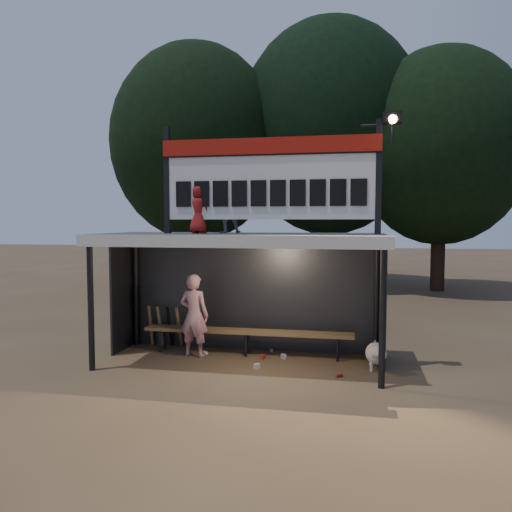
{
  "coord_description": "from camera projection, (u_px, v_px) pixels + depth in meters",
  "views": [
    {
      "loc": [
        1.94,
        -8.57,
        2.54
      ],
      "look_at": [
        0.2,
        0.4,
        1.9
      ],
      "focal_mm": 35.0,
      "sensor_mm": 36.0,
      "label": 1
    }
  ],
  "objects": [
    {
      "name": "ground",
      "position": [
        241.0,
        363.0,
        8.94
      ],
      "size": [
        80.0,
        80.0,
        0.0
      ],
      "primitive_type": "plane",
      "color": "brown",
      "rests_on": "ground"
    },
    {
      "name": "player",
      "position": [
        194.0,
        315.0,
        9.33
      ],
      "size": [
        0.62,
        0.46,
        1.56
      ],
      "primitive_type": "imported",
      "rotation": [
        0.0,
        0.0,
        2.98
      ],
      "color": "silver",
      "rests_on": "ground"
    },
    {
      "name": "child_a",
      "position": [
        227.0,
        205.0,
        8.93
      ],
      "size": [
        0.59,
        0.52,
        1.02
      ],
      "primitive_type": "imported",
      "rotation": [
        0.0,
        0.0,
        3.46
      ],
      "color": "slate",
      "rests_on": "dugout_shelter"
    },
    {
      "name": "child_b",
      "position": [
        199.0,
        209.0,
        8.9
      ],
      "size": [
        0.48,
        0.38,
        0.86
      ],
      "primitive_type": "imported",
      "rotation": [
        0.0,
        0.0,
        2.86
      ],
      "color": "maroon",
      "rests_on": "dugout_shelter"
    },
    {
      "name": "dugout_shelter",
      "position": [
        244.0,
        259.0,
        9.05
      ],
      "size": [
        5.1,
        2.08,
        2.32
      ],
      "color": "#38383A",
      "rests_on": "ground"
    },
    {
      "name": "scoreboard_assembly",
      "position": [
        272.0,
        176.0,
        8.59
      ],
      "size": [
        4.1,
        0.27,
        1.99
      ],
      "color": "black",
      "rests_on": "dugout_shelter"
    },
    {
      "name": "bench",
      "position": [
        247.0,
        332.0,
        9.45
      ],
      "size": [
        4.0,
        0.35,
        0.48
      ],
      "color": "olive",
      "rests_on": "ground"
    },
    {
      "name": "tree_left",
      "position": [
        196.0,
        143.0,
        19.1
      ],
      "size": [
        6.46,
        6.46,
        9.27
      ],
      "color": "black",
      "rests_on": "ground"
    },
    {
      "name": "tree_mid",
      "position": [
        330.0,
        129.0,
        19.58
      ],
      "size": [
        7.22,
        7.22,
        10.36
      ],
      "color": "black",
      "rests_on": "ground"
    },
    {
      "name": "tree_right",
      "position": [
        440.0,
        147.0,
        17.91
      ],
      "size": [
        6.08,
        6.08,
        8.72
      ],
      "color": "#301D15",
      "rests_on": "ground"
    },
    {
      "name": "dog",
      "position": [
        376.0,
        353.0,
        8.54
      ],
      "size": [
        0.36,
        0.81,
        0.49
      ],
      "color": "white",
      "rests_on": "ground"
    },
    {
      "name": "bats",
      "position": [
        165.0,
        326.0,
        10.04
      ],
      "size": [
        0.68,
        0.35,
        0.84
      ],
      "color": "#976D46",
      "rests_on": "ground"
    },
    {
      "name": "litter",
      "position": [
        268.0,
        359.0,
        9.06
      ],
      "size": [
        2.68,
        1.47,
        0.08
      ],
      "color": "#AD271D",
      "rests_on": "ground"
    }
  ]
}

